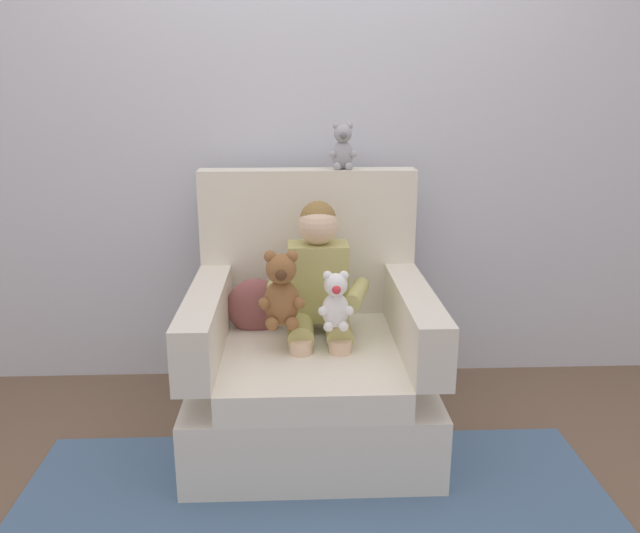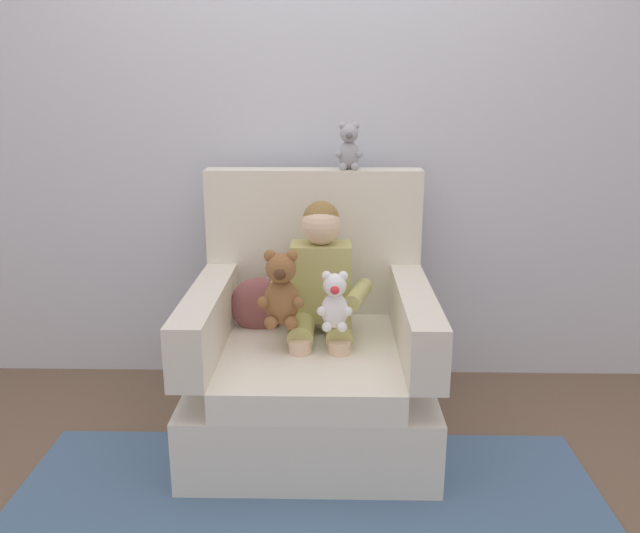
{
  "view_description": "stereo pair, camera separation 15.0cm",
  "coord_description": "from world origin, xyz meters",
  "px_view_note": "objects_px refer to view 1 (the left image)",
  "views": [
    {
      "loc": [
        -0.06,
        -2.5,
        1.47
      ],
      "look_at": [
        0.04,
        -0.05,
        0.78
      ],
      "focal_mm": 35.53,
      "sensor_mm": 36.0,
      "label": 1
    },
    {
      "loc": [
        0.09,
        -2.5,
        1.47
      ],
      "look_at": [
        0.04,
        -0.05,
        0.78
      ],
      "focal_mm": 35.53,
      "sensor_mm": 36.0,
      "label": 2
    }
  ],
  "objects_px": {
    "armchair": "(310,357)",
    "plush_brown": "(282,291)",
    "seated_child": "(319,289)",
    "plush_white": "(336,302)",
    "plush_grey_on_backrest": "(343,148)",
    "throw_pillow": "(256,307)"
  },
  "relations": [
    {
      "from": "plush_brown",
      "to": "plush_grey_on_backrest",
      "type": "bearing_deg",
      "value": 80.01
    },
    {
      "from": "plush_grey_on_backrest",
      "to": "throw_pillow",
      "type": "distance_m",
      "value": 0.82
    },
    {
      "from": "armchair",
      "to": "plush_white",
      "type": "xyz_separation_m",
      "value": [
        0.1,
        -0.17,
        0.31
      ]
    },
    {
      "from": "throw_pillow",
      "to": "armchair",
      "type": "bearing_deg",
      "value": -27.76
    },
    {
      "from": "armchair",
      "to": "seated_child",
      "type": "distance_m",
      "value": 0.31
    },
    {
      "from": "seated_child",
      "to": "plush_white",
      "type": "height_order",
      "value": "seated_child"
    },
    {
      "from": "seated_child",
      "to": "plush_white",
      "type": "distance_m",
      "value": 0.21
    },
    {
      "from": "plush_grey_on_backrest",
      "to": "throw_pillow",
      "type": "xyz_separation_m",
      "value": [
        -0.4,
        -0.23,
        -0.68
      ]
    },
    {
      "from": "armchair",
      "to": "plush_brown",
      "type": "height_order",
      "value": "armchair"
    },
    {
      "from": "plush_brown",
      "to": "plush_grey_on_backrest",
      "type": "relative_size",
      "value": 1.49
    },
    {
      "from": "seated_child",
      "to": "plush_grey_on_backrest",
      "type": "xyz_separation_m",
      "value": [
        0.12,
        0.33,
        0.57
      ]
    },
    {
      "from": "plush_brown",
      "to": "seated_child",
      "type": "bearing_deg",
      "value": 65.48
    },
    {
      "from": "seated_child",
      "to": "plush_white",
      "type": "xyz_separation_m",
      "value": [
        0.06,
        -0.2,
        0.01
      ]
    },
    {
      "from": "armchair",
      "to": "plush_grey_on_backrest",
      "type": "xyz_separation_m",
      "value": [
        0.16,
        0.36,
        0.87
      ]
    },
    {
      "from": "armchair",
      "to": "throw_pillow",
      "type": "height_order",
      "value": "armchair"
    },
    {
      "from": "armchair",
      "to": "plush_grey_on_backrest",
      "type": "bearing_deg",
      "value": 65.59
    },
    {
      "from": "plush_white",
      "to": "plush_grey_on_backrest",
      "type": "xyz_separation_m",
      "value": [
        0.06,
        0.53,
        0.56
      ]
    },
    {
      "from": "armchair",
      "to": "plush_brown",
      "type": "relative_size",
      "value": 3.52
    },
    {
      "from": "armchair",
      "to": "plush_white",
      "type": "height_order",
      "value": "armchair"
    },
    {
      "from": "plush_brown",
      "to": "plush_white",
      "type": "bearing_deg",
      "value": 9.75
    },
    {
      "from": "plush_grey_on_backrest",
      "to": "plush_brown",
      "type": "bearing_deg",
      "value": -124.77
    },
    {
      "from": "throw_pillow",
      "to": "seated_child",
      "type": "bearing_deg",
      "value": -19.72
    }
  ]
}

